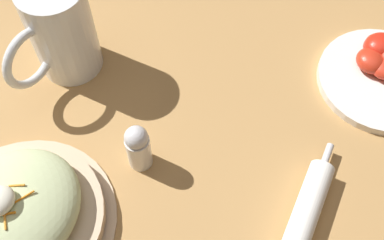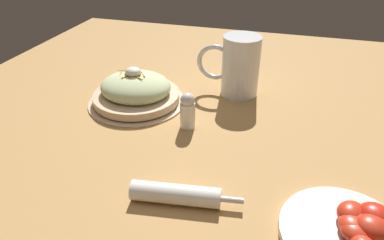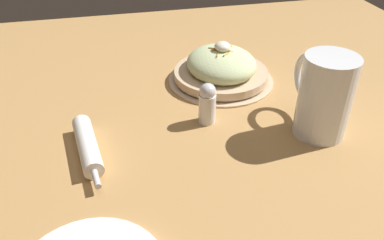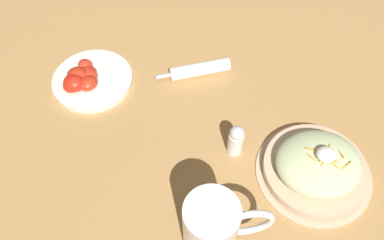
% 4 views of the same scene
% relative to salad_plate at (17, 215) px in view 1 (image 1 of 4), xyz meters
% --- Properties ---
extents(ground_plane, '(1.43, 1.43, 0.00)m').
position_rel_salad_plate_xyz_m(ground_plane, '(0.21, -0.05, -0.03)').
color(ground_plane, '#B2844C').
extents(salad_plate, '(0.24, 0.24, 0.09)m').
position_rel_salad_plate_xyz_m(salad_plate, '(0.00, 0.00, 0.00)').
color(salad_plate, '#D1B28E').
rests_on(salad_plate, ground_plane).
extents(beer_mug, '(0.16, 0.09, 0.15)m').
position_rel_salad_plate_xyz_m(beer_mug, '(0.23, 0.12, 0.04)').
color(beer_mug, white).
rests_on(beer_mug, ground_plane).
extents(napkin_roll, '(0.18, 0.05, 0.03)m').
position_rel_salad_plate_xyz_m(napkin_roll, '(0.20, -0.30, -0.01)').
color(napkin_roll, white).
rests_on(napkin_roll, ground_plane).
extents(tomato_plate, '(0.19, 0.19, 0.05)m').
position_rel_salad_plate_xyz_m(tomato_plate, '(0.47, -0.29, -0.01)').
color(tomato_plate, white).
rests_on(tomato_plate, ground_plane).
extents(salt_shaker, '(0.03, 0.03, 0.08)m').
position_rel_salad_plate_xyz_m(salt_shaker, '(0.15, -0.07, 0.01)').
color(salt_shaker, white).
rests_on(salt_shaker, ground_plane).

